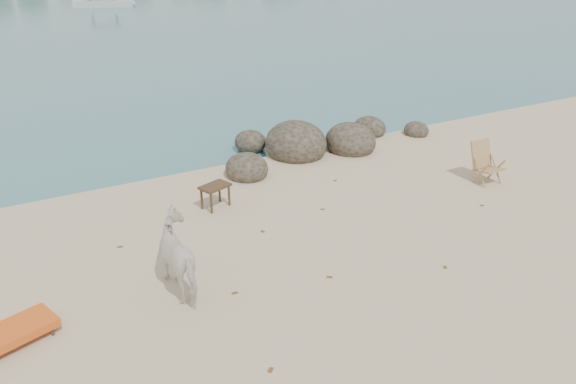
{
  "coord_description": "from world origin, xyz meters",
  "views": [
    {
      "loc": [
        -4.05,
        -5.83,
        5.1
      ],
      "look_at": [
        0.27,
        2.0,
        1.0
      ],
      "focal_mm": 35.0,
      "sensor_mm": 36.0,
      "label": 1
    }
  ],
  "objects_px": {
    "cow": "(184,257)",
    "deck_chair": "(489,165)",
    "boulders": "(313,144)",
    "side_table": "(216,198)",
    "lounge_chair": "(2,333)"
  },
  "relations": [
    {
      "from": "cow",
      "to": "deck_chair",
      "type": "distance_m",
      "value": 7.35
    },
    {
      "from": "boulders",
      "to": "side_table",
      "type": "xyz_separation_m",
      "value": [
        -3.42,
        -1.84,
        0.02
      ]
    },
    {
      "from": "cow",
      "to": "lounge_chair",
      "type": "relative_size",
      "value": 0.81
    },
    {
      "from": "side_table",
      "to": "cow",
      "type": "bearing_deg",
      "value": -141.28
    },
    {
      "from": "boulders",
      "to": "cow",
      "type": "xyz_separation_m",
      "value": [
        -4.93,
        -4.3,
        0.37
      ]
    },
    {
      "from": "cow",
      "to": "side_table",
      "type": "distance_m",
      "value": 2.9
    },
    {
      "from": "boulders",
      "to": "side_table",
      "type": "height_order",
      "value": "boulders"
    },
    {
      "from": "lounge_chair",
      "to": "deck_chair",
      "type": "relative_size",
      "value": 1.88
    },
    {
      "from": "lounge_chair",
      "to": "deck_chair",
      "type": "height_order",
      "value": "deck_chair"
    },
    {
      "from": "lounge_chair",
      "to": "side_table",
      "type": "bearing_deg",
      "value": 13.85
    },
    {
      "from": "lounge_chair",
      "to": "cow",
      "type": "bearing_deg",
      "value": -14.92
    },
    {
      "from": "boulders",
      "to": "deck_chair",
      "type": "bearing_deg",
      "value": -56.58
    },
    {
      "from": "boulders",
      "to": "cow",
      "type": "relative_size",
      "value": 4.47
    },
    {
      "from": "side_table",
      "to": "deck_chair",
      "type": "xyz_separation_m",
      "value": [
        5.81,
        -1.78,
        0.22
      ]
    },
    {
      "from": "cow",
      "to": "side_table",
      "type": "xyz_separation_m",
      "value": [
        1.5,
        2.46,
        -0.35
      ]
    }
  ]
}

